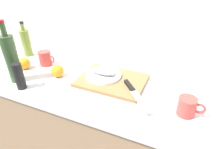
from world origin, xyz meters
name	(u,v)px	position (x,y,z in m)	size (l,w,h in m)	color
back_wall	(138,14)	(0.00, 0.33, 1.25)	(3.20, 0.05, 2.50)	white
kitchen_counter	(117,141)	(0.00, 0.00, 0.45)	(2.00, 0.60, 0.90)	#9E7A56
cutting_board	(112,80)	(-0.06, 0.04, 0.91)	(0.39, 0.29, 0.02)	olive
white_plate	(103,75)	(-0.12, 0.05, 0.93)	(0.22, 0.22, 0.01)	white
fish_fillet	(103,71)	(-0.12, 0.05, 0.95)	(0.17, 0.07, 0.04)	gray
chef_knife	(133,91)	(0.10, -0.04, 0.93)	(0.22, 0.23, 0.02)	silver
olive_oil_bottle	(26,42)	(-0.81, 0.14, 1.01)	(0.06, 0.06, 0.26)	olive
wine_bottle	(12,58)	(-0.59, -0.17, 1.05)	(0.07, 0.07, 0.37)	#2D4723
coffee_mug_0	(187,107)	(0.38, -0.08, 0.95)	(0.12, 0.08, 0.09)	#CC3F38
coffee_mug_1	(45,58)	(-0.57, 0.06, 0.95)	(0.12, 0.08, 0.10)	#CC3F38
orange_0	(58,71)	(-0.39, -0.04, 0.94)	(0.08, 0.08, 0.08)	orange
orange_1	(24,63)	(-0.67, -0.04, 0.94)	(0.08, 0.08, 0.08)	orange
pepper_mill	(19,76)	(-0.50, -0.23, 0.98)	(0.05, 0.05, 0.15)	black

